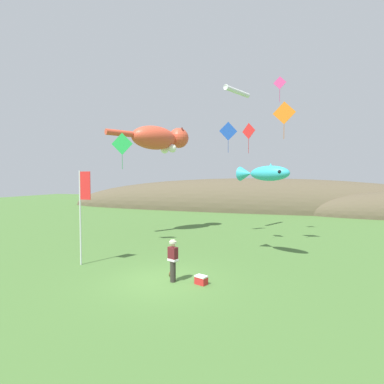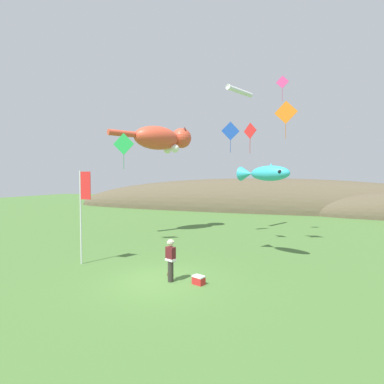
% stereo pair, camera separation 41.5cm
% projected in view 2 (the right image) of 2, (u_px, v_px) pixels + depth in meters
% --- Properties ---
extents(ground_plane, '(120.00, 120.00, 0.00)m').
position_uv_depth(ground_plane, '(161.00, 281.00, 12.69)').
color(ground_plane, '#477033').
extents(distant_hill_ridge, '(61.30, 11.84, 8.93)m').
position_uv_depth(distant_hill_ridge, '(281.00, 211.00, 40.29)').
color(distant_hill_ridge, brown).
rests_on(distant_hill_ridge, ground).
extents(festival_attendant, '(0.49, 0.40, 1.77)m').
position_uv_depth(festival_attendant, '(171.00, 259.00, 12.58)').
color(festival_attendant, '#332D28').
rests_on(festival_attendant, ground).
extents(kite_spool, '(0.14, 0.23, 0.23)m').
position_uv_depth(kite_spool, '(170.00, 274.00, 13.31)').
color(kite_spool, olive).
rests_on(kite_spool, ground).
extents(picnic_cooler, '(0.58, 0.48, 0.36)m').
position_uv_depth(picnic_cooler, '(199.00, 280.00, 12.30)').
color(picnic_cooler, red).
rests_on(picnic_cooler, ground).
extents(festival_banner_pole, '(0.66, 0.08, 4.76)m').
position_uv_depth(festival_banner_pole, '(83.00, 203.00, 15.11)').
color(festival_banner_pole, silver).
rests_on(festival_banner_pole, ground).
extents(kite_giant_cat, '(4.49, 6.26, 2.18)m').
position_uv_depth(kite_giant_cat, '(162.00, 139.00, 23.86)').
color(kite_giant_cat, '#E04C33').
extents(kite_fish_windsock, '(3.11, 2.17, 0.95)m').
position_uv_depth(kite_fish_windsock, '(264.00, 173.00, 16.08)').
color(kite_fish_windsock, '#33B2CC').
extents(kite_tube_streamer, '(1.65, 2.97, 0.44)m').
position_uv_depth(kite_tube_streamer, '(240.00, 91.00, 23.28)').
color(kite_tube_streamer, white).
extents(kite_diamond_pink, '(0.92, 0.09, 1.82)m').
position_uv_depth(kite_diamond_pink, '(282.00, 82.00, 21.38)').
color(kite_diamond_pink, '#E53F8C').
extents(kite_diamond_green, '(1.37, 0.28, 2.29)m').
position_uv_depth(kite_diamond_green, '(124.00, 144.00, 19.04)').
color(kite_diamond_green, green).
extents(kite_diamond_red, '(0.89, 0.55, 1.93)m').
position_uv_depth(kite_diamond_red, '(250.00, 131.00, 19.00)').
color(kite_diamond_red, red).
extents(kite_diamond_orange, '(1.40, 0.24, 2.31)m').
position_uv_depth(kite_diamond_orange, '(286.00, 113.00, 18.42)').
color(kite_diamond_orange, orange).
extents(kite_diamond_blue, '(1.25, 0.67, 2.30)m').
position_uv_depth(kite_diamond_blue, '(230.00, 131.00, 22.25)').
color(kite_diamond_blue, blue).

